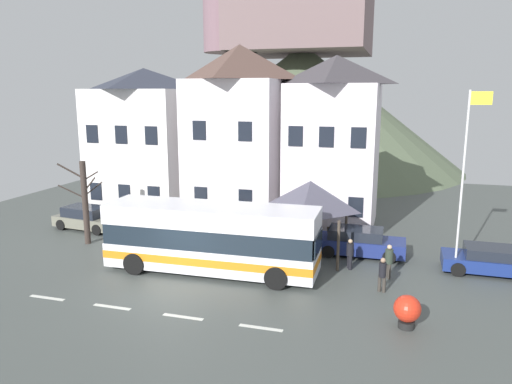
# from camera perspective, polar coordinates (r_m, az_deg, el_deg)

# --- Properties ---
(ground_plane) EXTENTS (40.00, 60.00, 0.07)m
(ground_plane) POSITION_cam_1_polar(r_m,az_deg,el_deg) (20.84, -10.24, -11.68)
(ground_plane) COLOR #494F4C
(townhouse_00) EXTENTS (6.10, 6.15, 9.70)m
(townhouse_00) POSITION_cam_1_polar(r_m,az_deg,el_deg) (33.45, -12.72, 5.68)
(townhouse_00) COLOR white
(townhouse_00) RESTS_ON ground_plane
(townhouse_01) EXTENTS (5.54, 6.55, 11.03)m
(townhouse_01) POSITION_cam_1_polar(r_m,az_deg,el_deg) (30.95, -1.90, 6.74)
(townhouse_01) COLOR white
(townhouse_01) RESTS_ON ground_plane
(townhouse_02) EXTENTS (5.06, 6.65, 10.29)m
(townhouse_02) POSITION_cam_1_polar(r_m,az_deg,el_deg) (29.70, 9.17, 5.67)
(townhouse_02) COLOR white
(townhouse_02) RESTS_ON ground_plane
(hilltop_castle) EXTENTS (34.27, 34.27, 20.88)m
(hilltop_castle) POSITION_cam_1_polar(r_m,az_deg,el_deg) (53.81, 5.25, 10.99)
(hilltop_castle) COLOR #56644B
(hilltop_castle) RESTS_ON ground_plane
(transit_bus) EXTENTS (9.85, 2.89, 3.14)m
(transit_bus) POSITION_cam_1_polar(r_m,az_deg,el_deg) (22.35, -5.22, -5.51)
(transit_bus) COLOR white
(transit_bus) RESTS_ON ground_plane
(bus_shelter) EXTENTS (3.60, 3.60, 3.88)m
(bus_shelter) POSITION_cam_1_polar(r_m,az_deg,el_deg) (24.17, 6.39, -0.46)
(bus_shelter) COLOR #473D33
(bus_shelter) RESTS_ON ground_plane
(parked_car_00) EXTENTS (4.47, 1.90, 1.39)m
(parked_car_00) POSITION_cam_1_polar(r_m,az_deg,el_deg) (25.34, 11.98, -5.77)
(parked_car_00) COLOR navy
(parked_car_00) RESTS_ON ground_plane
(parked_car_01) EXTENTS (4.33, 2.27, 1.37)m
(parked_car_01) POSITION_cam_1_polar(r_m,az_deg,el_deg) (31.18, -19.19, -2.92)
(parked_car_01) COLOR slate
(parked_car_01) RESTS_ON ground_plane
(parked_car_02) EXTENTS (3.87, 2.00, 1.24)m
(parked_car_02) POSITION_cam_1_polar(r_m,az_deg,el_deg) (24.86, 25.57, -7.20)
(parked_car_02) COLOR navy
(parked_car_02) RESTS_ON ground_plane
(pedestrian_00) EXTENTS (0.33, 0.36, 1.45)m
(pedestrian_00) POSITION_cam_1_polar(r_m,az_deg,el_deg) (23.28, 10.98, -7.07)
(pedestrian_00) COLOR black
(pedestrian_00) RESTS_ON ground_plane
(pedestrian_01) EXTENTS (0.33, 0.30, 1.48)m
(pedestrian_01) POSITION_cam_1_polar(r_m,az_deg,el_deg) (21.01, 14.63, -9.22)
(pedestrian_01) COLOR #38332D
(pedestrian_01) RESTS_ON ground_plane
(pedestrian_02) EXTENTS (0.35, 0.35, 1.55)m
(pedestrian_02) POSITION_cam_1_polar(r_m,az_deg,el_deg) (22.52, 15.35, -7.58)
(pedestrian_02) COLOR #38332D
(pedestrian_02) RESTS_ON ground_plane
(public_bench) EXTENTS (1.75, 0.48, 0.87)m
(public_bench) POSITION_cam_1_polar(r_m,az_deg,el_deg) (26.97, 10.12, -5.09)
(public_bench) COLOR #473828
(public_bench) RESTS_ON ground_plane
(flagpole) EXTENTS (0.95, 0.10, 8.26)m
(flagpole) POSITION_cam_1_polar(r_m,az_deg,el_deg) (23.20, 23.34, 2.16)
(flagpole) COLOR silver
(flagpole) RESTS_ON ground_plane
(harbour_buoy) EXTENTS (0.95, 0.95, 1.20)m
(harbour_buoy) POSITION_cam_1_polar(r_m,az_deg,el_deg) (18.27, 17.34, -13.09)
(harbour_buoy) COLOR black
(harbour_buoy) RESTS_ON ground_plane
(bare_tree_00) EXTENTS (1.82, 1.61, 4.56)m
(bare_tree_00) POSITION_cam_1_polar(r_m,az_deg,el_deg) (27.80, -19.47, -1.05)
(bare_tree_00) COLOR #382D28
(bare_tree_00) RESTS_ON ground_plane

